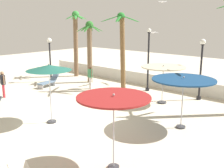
{
  "coord_description": "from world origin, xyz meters",
  "views": [
    {
      "loc": [
        9.99,
        -7.89,
        4.91
      ],
      "look_at": [
        0.0,
        3.2,
        1.4
      ],
      "focal_mm": 43.26,
      "sensor_mm": 36.0,
      "label": 1
    }
  ],
  "objects_px": {
    "palm_tree_1": "(90,45)",
    "seagull_0": "(153,32)",
    "patio_umbrella_1": "(49,68)",
    "lamp_post_0": "(148,59)",
    "guest_0": "(90,75)",
    "lounge_chair_2": "(49,82)",
    "palm_tree_0": "(122,43)",
    "lamp_post_1": "(201,64)",
    "guest_1": "(3,82)",
    "palm_tree_2": "(76,37)",
    "patio_umbrella_3": "(184,81)",
    "lamp_post_3": "(50,54)",
    "patio_umbrella_0": "(114,100)",
    "patio_umbrella_2": "(163,69)",
    "seagull_2": "(162,2)"
  },
  "relations": [
    {
      "from": "palm_tree_1",
      "to": "seagull_0",
      "type": "height_order",
      "value": "palm_tree_1"
    },
    {
      "from": "patio_umbrella_1",
      "to": "lamp_post_0",
      "type": "relative_size",
      "value": 0.67
    },
    {
      "from": "palm_tree_1",
      "to": "guest_0",
      "type": "height_order",
      "value": "palm_tree_1"
    },
    {
      "from": "lounge_chair_2",
      "to": "palm_tree_0",
      "type": "bearing_deg",
      "value": 32.59
    },
    {
      "from": "palm_tree_0",
      "to": "guest_0",
      "type": "height_order",
      "value": "palm_tree_0"
    },
    {
      "from": "lounge_chair_2",
      "to": "lamp_post_1",
      "type": "bearing_deg",
      "value": 23.53
    },
    {
      "from": "guest_1",
      "to": "palm_tree_2",
      "type": "bearing_deg",
      "value": 102.88
    },
    {
      "from": "patio_umbrella_3",
      "to": "palm_tree_1",
      "type": "height_order",
      "value": "palm_tree_1"
    },
    {
      "from": "guest_0",
      "to": "lamp_post_3",
      "type": "bearing_deg",
      "value": -173.31
    },
    {
      "from": "lamp_post_1",
      "to": "lamp_post_3",
      "type": "relative_size",
      "value": 1.07
    },
    {
      "from": "guest_1",
      "to": "lamp_post_1",
      "type": "bearing_deg",
      "value": 39.82
    },
    {
      "from": "patio_umbrella_3",
      "to": "lamp_post_1",
      "type": "xyz_separation_m",
      "value": [
        -1.42,
        5.02,
        0.05
      ]
    },
    {
      "from": "patio_umbrella_0",
      "to": "guest_0",
      "type": "relative_size",
      "value": 1.55
    },
    {
      "from": "patio_umbrella_2",
      "to": "guest_1",
      "type": "bearing_deg",
      "value": -144.98
    },
    {
      "from": "lamp_post_0",
      "to": "lamp_post_1",
      "type": "bearing_deg",
      "value": 5.66
    },
    {
      "from": "patio_umbrella_1",
      "to": "guest_0",
      "type": "xyz_separation_m",
      "value": [
        -3.5,
        5.96,
        -1.67
      ]
    },
    {
      "from": "patio_umbrella_2",
      "to": "palm_tree_2",
      "type": "distance_m",
      "value": 10.43
    },
    {
      "from": "lamp_post_0",
      "to": "lamp_post_1",
      "type": "xyz_separation_m",
      "value": [
        3.71,
        0.37,
        -0.03
      ]
    },
    {
      "from": "patio_umbrella_3",
      "to": "lamp_post_1",
      "type": "distance_m",
      "value": 5.21
    },
    {
      "from": "guest_1",
      "to": "patio_umbrella_0",
      "type": "bearing_deg",
      "value": -8.73
    },
    {
      "from": "patio_umbrella_0",
      "to": "lamp_post_3",
      "type": "bearing_deg",
      "value": 152.7
    },
    {
      "from": "patio_umbrella_0",
      "to": "seagull_0",
      "type": "distance_m",
      "value": 13.68
    },
    {
      "from": "lamp_post_1",
      "to": "seagull_2",
      "type": "xyz_separation_m",
      "value": [
        -4.5,
        2.35,
        4.03
      ]
    },
    {
      "from": "patio_umbrella_2",
      "to": "palm_tree_2",
      "type": "xyz_separation_m",
      "value": [
        -10.16,
        1.93,
        1.37
      ]
    },
    {
      "from": "patio_umbrella_3",
      "to": "seagull_0",
      "type": "distance_m",
      "value": 9.78
    },
    {
      "from": "palm_tree_1",
      "to": "patio_umbrella_0",
      "type": "bearing_deg",
      "value": -40.09
    },
    {
      "from": "patio_umbrella_3",
      "to": "palm_tree_0",
      "type": "height_order",
      "value": "palm_tree_0"
    },
    {
      "from": "palm_tree_1",
      "to": "lamp_post_3",
      "type": "distance_m",
      "value": 3.33
    },
    {
      "from": "lounge_chair_2",
      "to": "seagull_0",
      "type": "height_order",
      "value": "seagull_0"
    },
    {
      "from": "palm_tree_1",
      "to": "palm_tree_2",
      "type": "distance_m",
      "value": 2.9
    },
    {
      "from": "palm_tree_2",
      "to": "seagull_2",
      "type": "distance_m",
      "value": 8.01
    },
    {
      "from": "palm_tree_1",
      "to": "lamp_post_1",
      "type": "bearing_deg",
      "value": 7.78
    },
    {
      "from": "patio_umbrella_0",
      "to": "palm_tree_2",
      "type": "distance_m",
      "value": 16.1
    },
    {
      "from": "lamp_post_1",
      "to": "guest_0",
      "type": "relative_size",
      "value": 2.24
    },
    {
      "from": "patio_umbrella_2",
      "to": "patio_umbrella_3",
      "type": "distance_m",
      "value": 3.92
    },
    {
      "from": "patio_umbrella_3",
      "to": "palm_tree_0",
      "type": "bearing_deg",
      "value": 151.24
    },
    {
      "from": "lamp_post_1",
      "to": "patio_umbrella_0",
      "type": "bearing_deg",
      "value": -81.6
    },
    {
      "from": "patio_umbrella_3",
      "to": "palm_tree_2",
      "type": "relative_size",
      "value": 0.5
    },
    {
      "from": "patio_umbrella_3",
      "to": "lamp_post_3",
      "type": "height_order",
      "value": "lamp_post_3"
    },
    {
      "from": "guest_0",
      "to": "guest_1",
      "type": "distance_m",
      "value": 5.95
    },
    {
      "from": "patio_umbrella_0",
      "to": "palm_tree_1",
      "type": "bearing_deg",
      "value": 139.91
    },
    {
      "from": "lamp_post_3",
      "to": "seagull_2",
      "type": "height_order",
      "value": "seagull_2"
    },
    {
      "from": "lounge_chair_2",
      "to": "guest_1",
      "type": "bearing_deg",
      "value": -84.94
    },
    {
      "from": "lamp_post_3",
      "to": "guest_0",
      "type": "relative_size",
      "value": 2.09
    },
    {
      "from": "patio_umbrella_1",
      "to": "palm_tree_0",
      "type": "distance_m",
      "value": 7.55
    },
    {
      "from": "lamp_post_3",
      "to": "guest_1",
      "type": "bearing_deg",
      "value": -71.56
    },
    {
      "from": "patio_umbrella_3",
      "to": "palm_tree_1",
      "type": "relative_size",
      "value": 0.58
    },
    {
      "from": "lamp_post_3",
      "to": "seagull_2",
      "type": "distance_m",
      "value": 9.69
    },
    {
      "from": "patio_umbrella_0",
      "to": "lamp_post_1",
      "type": "relative_size",
      "value": 0.69
    },
    {
      "from": "patio_umbrella_0",
      "to": "patio_umbrella_2",
      "type": "distance_m",
      "value": 8.09
    }
  ]
}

